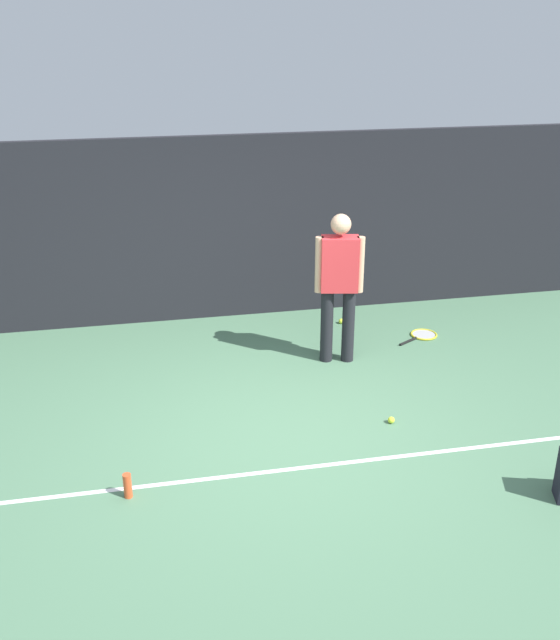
# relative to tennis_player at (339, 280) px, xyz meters

# --- Properties ---
(ground_plane) EXTENTS (12.00, 12.00, 0.00)m
(ground_plane) POSITION_rel_tennis_player_xyz_m (-0.86, -1.43, -0.97)
(ground_plane) COLOR #4C7556
(back_fence) EXTENTS (10.00, 0.10, 2.30)m
(back_fence) POSITION_rel_tennis_player_xyz_m (-0.86, 1.57, 0.18)
(back_fence) COLOR black
(back_fence) RESTS_ON ground
(court_line) EXTENTS (9.00, 0.05, 0.00)m
(court_line) POSITION_rel_tennis_player_xyz_m (-0.86, -1.99, -0.96)
(court_line) COLOR white
(court_line) RESTS_ON ground
(tennis_player) EXTENTS (0.52, 0.29, 1.70)m
(tennis_player) POSITION_rel_tennis_player_xyz_m (0.00, 0.00, 0.00)
(tennis_player) COLOR black
(tennis_player) RESTS_ON ground
(tennis_racket) EXTENTS (0.62, 0.46, 0.03)m
(tennis_racket) POSITION_rel_tennis_player_xyz_m (1.20, 0.42, -0.95)
(tennis_racket) COLOR black
(tennis_racket) RESTS_ON ground
(tennis_ball_near_player) EXTENTS (0.07, 0.07, 0.07)m
(tennis_ball_near_player) POSITION_rel_tennis_player_xyz_m (0.15, -1.44, -0.93)
(tennis_ball_near_player) COLOR #CCE033
(tennis_ball_near_player) RESTS_ON ground
(tennis_ball_by_fence) EXTENTS (0.07, 0.07, 0.07)m
(tennis_ball_by_fence) POSITION_rel_tennis_player_xyz_m (0.34, 0.99, -0.93)
(tennis_ball_by_fence) COLOR #CCE033
(tennis_ball_by_fence) RESTS_ON ground
(water_bottle) EXTENTS (0.07, 0.07, 0.22)m
(water_bottle) POSITION_rel_tennis_player_xyz_m (-2.35, -2.11, -0.86)
(water_bottle) COLOR #D84C26
(water_bottle) RESTS_ON ground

